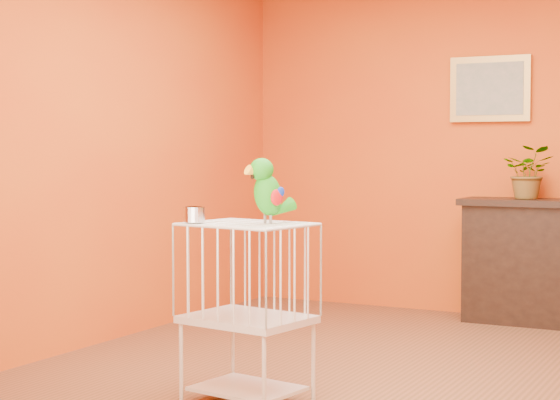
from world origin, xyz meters
The scene contains 8 objects.
ground centered at (0.00, 0.00, 0.00)m, with size 4.50×4.50×0.00m, color brown.
room_shell centered at (0.00, 0.00, 1.58)m, with size 4.50×4.50×4.50m.
console_cabinet centered at (0.48, 2.03, 0.46)m, with size 1.24×0.45×0.92m.
potted_plant centered at (0.35, 2.08, 1.07)m, with size 0.35×0.39×0.31m, color #26722D.
framed_picture centered at (0.00, 2.22, 1.75)m, with size 0.62×0.04×0.50m.
birdcage centered at (-0.41, -0.83, 0.47)m, with size 0.65×0.54×0.91m.
feed_cup centered at (-0.65, -0.94, 0.96)m, with size 0.11×0.11×0.08m, color silver.
parrot centered at (-0.31, -0.80, 1.08)m, with size 0.21×0.29×0.33m.
Camera 1 is at (1.91, -4.90, 1.27)m, focal length 60.00 mm.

